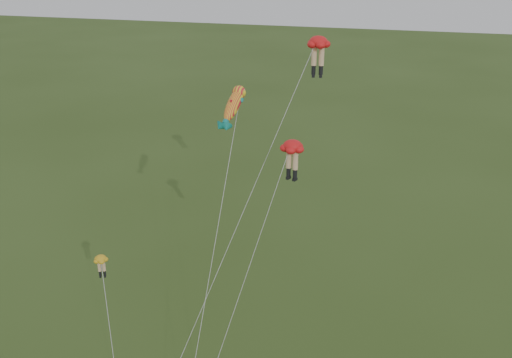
# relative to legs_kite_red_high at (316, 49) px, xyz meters

# --- Properties ---
(legs_kite_red_high) EXTENTS (8.07, 13.29, 20.64)m
(legs_kite_red_high) POSITION_rel_legs_kite_red_high_xyz_m (0.00, 0.00, 0.00)
(legs_kite_red_high) COLOR red
(legs_kite_red_high) RESTS_ON ground
(legs_kite_red_mid) EXTENTS (5.31, 6.68, 15.99)m
(legs_kite_red_mid) POSITION_rel_legs_kite_red_high_xyz_m (-0.23, -7.19, -4.57)
(legs_kite_red_mid) COLOR red
(legs_kite_red_mid) RESTS_ON ground
(legs_kite_yellow) EXTENTS (2.67, 3.91, 8.81)m
(legs_kite_yellow) POSITION_rel_legs_kite_red_high_xyz_m (-11.10, -10.67, -11.76)
(legs_kite_yellow) COLOR gold
(legs_kite_yellow) RESTS_ON ground
(fish_kite) EXTENTS (1.65, 10.40, 18.30)m
(fish_kite) POSITION_rel_legs_kite_red_high_xyz_m (-4.35, -4.52, -2.79)
(fish_kite) COLOR yellow
(fish_kite) RESTS_ON ground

